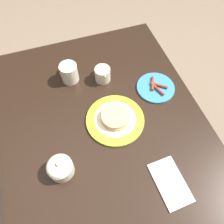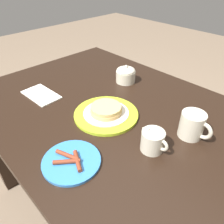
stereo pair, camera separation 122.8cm
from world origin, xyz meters
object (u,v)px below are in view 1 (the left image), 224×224
coffee_mug (69,72)px  sugar_bowl (60,168)px  pancake_plate (115,119)px  side_plate_bacon (156,87)px  napkin (170,183)px  creamer_pitcher (103,74)px

coffee_mug → sugar_bowl: 0.47m
pancake_plate → side_plate_bacon: pancake_plate is taller
side_plate_bacon → coffee_mug: bearing=63.4°
sugar_bowl → napkin: size_ratio=0.51×
coffee_mug → creamer_pitcher: 0.17m
coffee_mug → napkin: coffee_mug is taller
pancake_plate → creamer_pitcher: bearing=-4.3°
side_plate_bacon → napkin: size_ratio=0.96×
sugar_bowl → napkin: (-0.18, -0.39, -0.04)m
side_plate_bacon → creamer_pitcher: creamer_pitcher is taller
pancake_plate → creamer_pitcher: (0.25, -0.02, 0.02)m
napkin → sugar_bowl: bearing=65.2°
creamer_pitcher → sugar_bowl: (-0.40, 0.29, 0.00)m
pancake_plate → side_plate_bacon: (0.11, -0.25, -0.01)m
pancake_plate → coffee_mug: bearing=24.4°
side_plate_bacon → napkin: side_plate_bacon is taller
creamer_pitcher → sugar_bowl: sugar_bowl is taller
side_plate_bacon → coffee_mug: size_ratio=1.56×
creamer_pitcher → side_plate_bacon: bearing=-120.8°
coffee_mug → napkin: size_ratio=0.62×
pancake_plate → side_plate_bacon: size_ratio=1.41×
coffee_mug → sugar_bowl: size_ratio=1.20×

